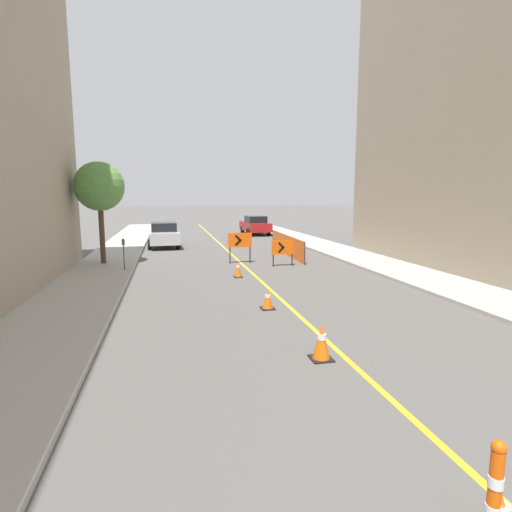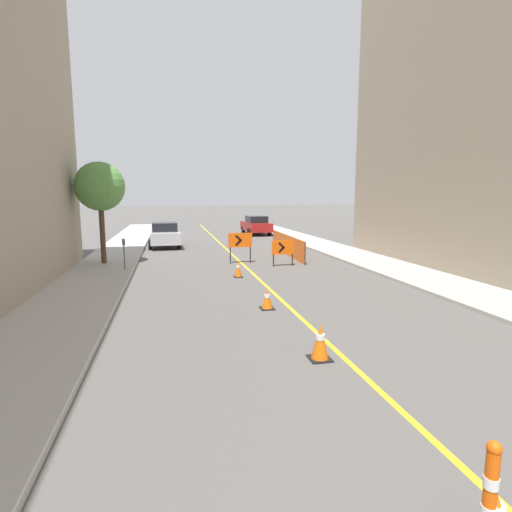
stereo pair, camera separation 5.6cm
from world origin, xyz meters
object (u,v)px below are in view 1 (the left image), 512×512
Objects in this scene: traffic_cone_third at (321,342)px; street_tree_left_near at (99,187)px; traffic_cone_fifth at (238,269)px; parking_meter_far_curb at (123,248)px; traffic_cone_fourth at (268,299)px; parked_car_curb_near at (164,235)px; arrow_barricade_secondary at (283,248)px; parked_car_curb_mid at (255,225)px; delineator_post_front at (493,510)px; arrow_barricade_primary at (240,241)px.

traffic_cone_third is 14.20m from street_tree_left_near.
traffic_cone_fifth is 0.51× the size of parking_meter_far_curb.
traffic_cone_fourth is 0.14× the size of parked_car_curb_near.
arrow_barricade_secondary is 0.28× the size of parked_car_curb_mid.
traffic_cone_third reaches higher than traffic_cone_fifth.
traffic_cone_third is 4.53m from delineator_post_front.
parking_meter_far_curb is at bearing -103.00° from parked_car_curb_near.
street_tree_left_near reaches higher than arrow_barricade_secondary.
traffic_cone_fifth is 18.25m from parked_car_curb_mid.
traffic_cone_fifth is 11.07m from parked_car_curb_near.
street_tree_left_near is (-2.73, -6.64, 2.86)m from parked_car_curb_near.
delineator_post_front is 15.27m from arrow_barricade_secondary.
parked_car_curb_near is at bearing 105.73° from traffic_cone_fifth.
street_tree_left_near is at bearing 172.26° from arrow_barricade_primary.
parked_car_curb_near reaches higher than traffic_cone_fourth.
parking_meter_far_curb is (-4.59, 2.01, 0.73)m from traffic_cone_fifth.
delineator_post_front is at bearing -103.96° from arrow_barricade_secondary.
arrow_barricade_secondary reaches higher than traffic_cone_third.
arrow_barricade_secondary is at bearing -13.18° from street_tree_left_near.
arrow_barricade_secondary is 10.16m from parked_car_curb_near.
traffic_cone_third is 0.50× the size of arrow_barricade_primary.
parking_meter_far_curb is at bearing -60.34° from street_tree_left_near.
delineator_post_front is at bearing -71.26° from street_tree_left_near.
traffic_cone_third is 0.55× the size of parking_meter_far_curb.
street_tree_left_near is (-1.14, 2.00, 2.58)m from parking_meter_far_curb.
traffic_cone_third is 11.54m from parking_meter_far_curb.
parked_car_curb_near reaches higher than arrow_barricade_secondary.
street_tree_left_near is (-5.95, 12.47, 3.29)m from traffic_cone_third.
traffic_cone_third is 1.08× the size of traffic_cone_fifth.
parked_car_curb_near is 8.79m from parking_meter_far_curb.
arrow_barricade_primary is at bearing -6.10° from street_tree_left_near.
traffic_cone_third is at bearing -65.30° from parking_meter_far_curb.
arrow_barricade_primary is (0.62, 8.04, 0.77)m from traffic_cone_fourth.
traffic_cone_fifth is at bearing -107.11° from parked_car_curb_mid.
delineator_post_front is 16.33m from arrow_barricade_primary.
street_tree_left_near is at bearing 162.04° from arrow_barricade_secondary.
arrow_barricade_secondary is (2.47, 2.09, 0.50)m from traffic_cone_fifth.
traffic_cone_fifth reaches higher than traffic_cone_fourth.
arrow_barricade_primary is at bearing 87.83° from traffic_cone_third.
parked_car_curb_near is 1.00× the size of parked_car_curb_mid.
parked_car_curb_mid is at bearing 81.64° from delineator_post_front.
delineator_post_front is 0.25× the size of street_tree_left_near.
traffic_cone_fourth is 4.71m from traffic_cone_fifth.
delineator_post_front is 0.27× the size of parked_car_curb_mid.
traffic_cone_fourth is 0.13× the size of street_tree_left_near.
parked_car_curb_mid is (4.51, 30.65, 0.30)m from delineator_post_front.
parked_car_curb_mid is (2.07, 15.58, -0.04)m from arrow_barricade_secondary.
parked_car_curb_near is at bearing 97.33° from delineator_post_front.
traffic_cone_third is at bearing 87.63° from delineator_post_front.
traffic_cone_fifth is at bearing 91.53° from traffic_cone_third.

